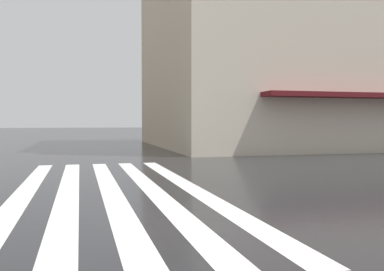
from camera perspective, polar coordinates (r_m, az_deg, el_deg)
The scene contains 3 objects.
ground_plane at distance 7.24m, azimuth 4.42°, elevation -11.62°, with size 220.00×220.00×0.00m, color black.
zebra_crossing at distance 10.80m, azimuth -10.91°, elevation -7.12°, with size 13.00×4.50×0.01m.
haussmann_block_corner at distance 32.87m, azimuth 16.63°, elevation 15.27°, with size 17.56×23.14×19.06m.
Camera 1 is at (-6.64, 2.32, 1.69)m, focal length 39.75 mm.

